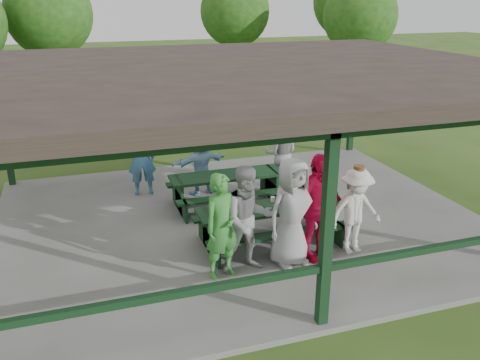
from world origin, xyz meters
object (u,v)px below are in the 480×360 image
object	(u,v)px
spectator_lblue	(201,164)
farm_trailer	(83,111)
picnic_table_near	(270,219)
contestant_grey_mid	(292,212)
contestant_red	(316,207)
contestant_green	(222,226)
contestant_grey_left	(248,220)
spectator_grey	(281,154)
contestant_white_fedora	(355,211)
picnic_table_far	(227,186)
spectator_blue	(141,158)
pickup_truck	(168,106)

from	to	relation	value
spectator_lblue	farm_trailer	bearing A→B (deg)	-85.11
picnic_table_near	spectator_lblue	world-z (taller)	spectator_lblue
contestant_grey_mid	farm_trailer	xyz separation A→B (m)	(-3.10, 11.25, -0.39)
contestant_red	contestant_grey_mid	bearing A→B (deg)	171.57
picnic_table_near	contestant_green	world-z (taller)	contestant_green
picnic_table_near	contestant_green	xyz separation A→B (m)	(-1.21, -0.88, 0.43)
contestant_grey_left	spectator_grey	bearing A→B (deg)	58.29
spectator_grey	contestant_white_fedora	bearing A→B (deg)	113.04
picnic_table_far	contestant_grey_mid	size ratio (longest dim) A/B	1.29
spectator_blue	contestant_grey_left	bearing A→B (deg)	110.13
spectator_blue	picnic_table_near	bearing A→B (deg)	124.40
spectator_grey	contestant_grey_left	bearing A→B (deg)	83.15
contestant_grey_left	contestant_grey_mid	xyz separation A→B (m)	(0.79, -0.01, 0.03)
picnic_table_near	picnic_table_far	world-z (taller)	same
contestant_green	contestant_white_fedora	world-z (taller)	contestant_green
contestant_green	farm_trailer	xyz separation A→B (m)	(-1.84, 11.28, -0.32)
farm_trailer	pickup_truck	bearing A→B (deg)	1.94
contestant_red	spectator_blue	xyz separation A→B (m)	(-2.51, 4.09, -0.08)
picnic_table_far	contestant_white_fedora	size ratio (longest dim) A/B	1.50
contestant_red	spectator_grey	size ratio (longest dim) A/B	1.16
picnic_table_near	spectator_grey	size ratio (longest dim) A/B	1.63
spectator_grey	pickup_truck	bearing A→B (deg)	-55.13
picnic_table_near	pickup_truck	bearing A→B (deg)	90.56
picnic_table_far	contestant_red	world-z (taller)	contestant_red
pickup_truck	picnic_table_near	bearing A→B (deg)	160.61
contestant_red	farm_trailer	xyz separation A→B (m)	(-3.60, 11.20, -0.39)
contestant_grey_mid	contestant_green	bearing A→B (deg)	168.59
contestant_red	pickup_truck	xyz separation A→B (m)	(-0.65, 10.68, -0.29)
pickup_truck	farm_trailer	world-z (taller)	pickup_truck
contestant_grey_left	picnic_table_near	bearing A→B (deg)	47.31
picnic_table_far	spectator_blue	size ratio (longest dim) A/B	1.40
spectator_blue	spectator_grey	size ratio (longest dim) A/B	1.06
contestant_grey_left	spectator_lblue	distance (m)	3.74
contestant_grey_mid	contestant_red	size ratio (longest dim) A/B	0.99
contestant_red	farm_trailer	size ratio (longest dim) A/B	0.49
contestant_grey_left	spectator_lblue	bearing A→B (deg)	86.81
contestant_grey_mid	contestant_grey_left	bearing A→B (deg)	166.40
contestant_green	spectator_blue	world-z (taller)	contestant_green
contestant_grey_mid	spectator_grey	distance (m)	3.82
contestant_grey_mid	pickup_truck	world-z (taller)	contestant_grey_mid
picnic_table_far	contestant_grey_mid	distance (m)	2.91
spectator_lblue	spectator_grey	xyz separation A→B (m)	(1.98, -0.15, 0.11)
contestant_grey_mid	contestant_red	bearing A→B (deg)	-6.63
picnic_table_far	spectator_grey	bearing A→B (deg)	24.81
contestant_grey_mid	spectator_blue	xyz separation A→B (m)	(-2.02, 4.15, -0.07)
contestant_green	spectator_grey	size ratio (longest dim) A/B	1.07
contestant_green	spectator_grey	distance (m)	4.44
picnic_table_far	contestant_red	distance (m)	2.96
contestant_grey_left	spectator_blue	bearing A→B (deg)	105.02
picnic_table_far	spectator_grey	size ratio (longest dim) A/B	1.48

